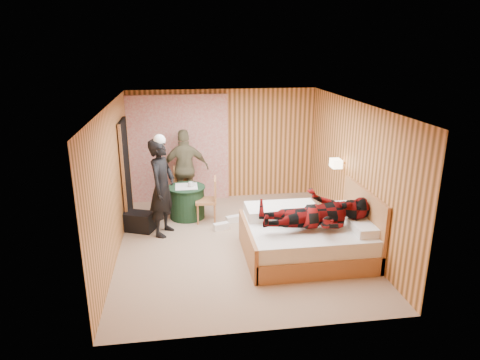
{
  "coord_description": "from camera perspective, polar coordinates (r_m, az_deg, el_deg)",
  "views": [
    {
      "loc": [
        -0.96,
        -6.96,
        3.46
      ],
      "look_at": [
        0.1,
        0.46,
        1.05
      ],
      "focal_mm": 32.0,
      "sensor_mm": 36.0,
      "label": 1
    }
  ],
  "objects": [
    {
      "name": "woman_standing",
      "position": [
        7.99,
        -10.34,
        -1.02
      ],
      "size": [
        0.66,
        0.79,
        1.84
      ],
      "primitive_type": "imported",
      "rotation": [
        0.0,
        0.0,
        1.18
      ],
      "color": "black",
      "rests_on": "floor"
    },
    {
      "name": "wall_left",
      "position": [
        7.39,
        -16.61,
        -0.34
      ],
      "size": [
        0.02,
        5.0,
        2.5
      ],
      "primitive_type": "cube",
      "color": "#EF9B5B",
      "rests_on": "floor"
    },
    {
      "name": "bed",
      "position": [
        7.38,
        9.15,
        -7.53
      ],
      "size": [
        2.09,
        1.65,
        1.13
      ],
      "color": "tan",
      "rests_on": "floor"
    },
    {
      "name": "ceiling",
      "position": [
        7.09,
        -0.27,
        10.05
      ],
      "size": [
        4.2,
        5.0,
        0.01
      ],
      "primitive_type": "cube",
      "color": "silver",
      "rests_on": "wall_back"
    },
    {
      "name": "cup_table",
      "position": [
        8.7,
        -6.51,
        -0.6
      ],
      "size": [
        0.14,
        0.14,
        0.1
      ],
      "primitive_type": "imported",
      "rotation": [
        0.0,
        0.0,
        -0.12
      ],
      "color": "white",
      "rests_on": "round_table"
    },
    {
      "name": "sneaker_right",
      "position": [
        8.66,
        -0.91,
        -5.24
      ],
      "size": [
        0.32,
        0.2,
        0.13
      ],
      "primitive_type": "cube",
      "rotation": [
        0.0,
        0.0,
        0.27
      ],
      "color": "white",
      "rests_on": "floor"
    },
    {
      "name": "duffel_bag",
      "position": [
        8.5,
        -13.54,
        -5.38
      ],
      "size": [
        0.72,
        0.56,
        0.36
      ],
      "primitive_type": "cube",
      "rotation": [
        0.0,
        0.0,
        -0.38
      ],
      "color": "black",
      "rests_on": "floor"
    },
    {
      "name": "book_lower",
      "position": [
        8.11,
        13.02,
        -3.81
      ],
      "size": [
        0.24,
        0.27,
        0.02
      ],
      "primitive_type": "imported",
      "rotation": [
        0.0,
        0.0,
        0.43
      ],
      "color": "white",
      "rests_on": "nightstand"
    },
    {
      "name": "book_upper",
      "position": [
        8.1,
        13.03,
        -3.68
      ],
      "size": [
        0.16,
        0.22,
        0.02
      ],
      "primitive_type": "imported",
      "rotation": [
        0.0,
        0.0,
        -0.0
      ],
      "color": "white",
      "rests_on": "nightstand"
    },
    {
      "name": "wall_lamp",
      "position": [
        8.24,
        12.69,
        2.19
      ],
      "size": [
        0.26,
        0.24,
        0.16
      ],
      "color": "gold",
      "rests_on": "wall_right"
    },
    {
      "name": "wall_back",
      "position": [
        9.76,
        -2.27,
        4.73
      ],
      "size": [
        4.2,
        0.02,
        2.5
      ],
      "primitive_type": "cube",
      "color": "#EF9B5B",
      "rests_on": "floor"
    },
    {
      "name": "wall_right",
      "position": [
        7.91,
        14.99,
        1.0
      ],
      "size": [
        0.02,
        5.0,
        2.5
      ],
      "primitive_type": "cube",
      "color": "#EF9B5B",
      "rests_on": "floor"
    },
    {
      "name": "doorway",
      "position": [
        8.77,
        -14.99,
        1.1
      ],
      "size": [
        0.06,
        0.9,
        2.05
      ],
      "primitive_type": "cube",
      "color": "black",
      "rests_on": "floor"
    },
    {
      "name": "chair_far",
      "position": [
        9.38,
        -7.4,
        -0.45
      ],
      "size": [
        0.54,
        0.54,
        0.93
      ],
      "rotation": [
        0.0,
        0.0,
        0.37
      ],
      "color": "tan",
      "rests_on": "floor"
    },
    {
      "name": "cup_nightstand",
      "position": [
        8.25,
        12.6,
        -3.13
      ],
      "size": [
        0.1,
        0.1,
        0.09
      ],
      "primitive_type": "imported",
      "rotation": [
        0.0,
        0.0,
        -0.01
      ],
      "color": "white",
      "rests_on": "nightstand"
    },
    {
      "name": "man_at_table",
      "position": [
        9.32,
        -7.3,
        1.5
      ],
      "size": [
        1.04,
        0.49,
        1.72
      ],
      "primitive_type": "imported",
      "rotation": [
        0.0,
        0.0,
        3.21
      ],
      "color": "#6D6648",
      "rests_on": "floor"
    },
    {
      "name": "man_on_bed",
      "position": [
        6.93,
        10.2,
        -3.29
      ],
      "size": [
        0.86,
        0.67,
        1.77
      ],
      "primitive_type": "imported",
      "rotation": [
        0.0,
        1.57,
        0.0
      ],
      "color": "#640909",
      "rests_on": "bed"
    },
    {
      "name": "chair_near",
      "position": [
        8.57,
        -4.01,
        -2.22
      ],
      "size": [
        0.45,
        0.45,
        0.91
      ],
      "rotation": [
        0.0,
        0.0,
        -1.66
      ],
      "color": "tan",
      "rests_on": "floor"
    },
    {
      "name": "floor",
      "position": [
        7.83,
        -0.24,
        -8.39
      ],
      "size": [
        4.2,
        5.0,
        0.01
      ],
      "primitive_type": "cube",
      "color": "tan",
      "rests_on": "ground"
    },
    {
      "name": "curtain",
      "position": [
        9.66,
        -8.15,
        4.11
      ],
      "size": [
        2.2,
        0.08,
        2.4
      ],
      "primitive_type": "cube",
      "color": "beige",
      "rests_on": "floor"
    },
    {
      "name": "nightstand",
      "position": [
        8.25,
        12.77,
        -5.38
      ],
      "size": [
        0.4,
        0.54,
        0.52
      ],
      "color": "tan",
      "rests_on": "floor"
    },
    {
      "name": "sneaker_left",
      "position": [
        8.34,
        -2.54,
        -6.2
      ],
      "size": [
        0.32,
        0.21,
        0.13
      ],
      "primitive_type": "cube",
      "rotation": [
        0.0,
        0.0,
        0.32
      ],
      "color": "white",
      "rests_on": "floor"
    },
    {
      "name": "round_table",
      "position": [
        8.87,
        -7.08,
        -2.89
      ],
      "size": [
        0.76,
        0.76,
        0.68
      ],
      "color": "#1B3C25",
      "rests_on": "floor"
    }
  ]
}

